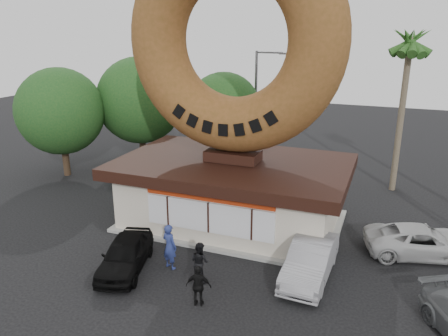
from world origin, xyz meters
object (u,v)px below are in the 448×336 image
car_white (422,241)px  giant_donut (234,41)px  person_right (199,286)px  person_center (200,262)px  donut_shop (233,190)px  car_silver (310,260)px  car_black (125,254)px  person_left (170,246)px  street_lamp (258,103)px

car_white → giant_donut: bearing=73.6°
person_right → person_center: bearing=-79.7°
donut_shop → car_silver: size_ratio=2.51×
car_black → car_silver: (7.14, 2.19, 0.05)m
donut_shop → person_left: bearing=-99.8°
giant_donut → car_silver: 10.11m
car_white → car_silver: bearing=114.6°
donut_shop → car_white: donut_shop is taller
street_lamp → person_left: (0.98, -15.09, -3.51)m
car_black → car_white: (11.35, 5.68, -0.02)m
donut_shop → person_right: size_ratio=7.16×
street_lamp → person_center: 16.14m
person_left → car_black: person_left is taller
street_lamp → person_left: size_ratio=4.12×
street_lamp → car_black: street_lamp is taller
person_right → car_black: bearing=-29.4°
car_silver → giant_donut: bearing=143.5°
person_right → car_black: size_ratio=0.39×
car_black → car_white: car_black is taller
donut_shop → car_white: 8.91m
person_right → street_lamp: bearing=-92.3°
person_center → person_right: bearing=135.8°
donut_shop → street_lamp: 10.54m
donut_shop → car_black: size_ratio=2.80×
car_black → car_silver: 7.47m
donut_shop → car_silver: 6.00m
person_left → car_white: (9.71, 4.90, -0.30)m
person_right → car_black: (-3.81, 1.13, -0.10)m
street_lamp → car_white: (10.69, -10.19, -3.82)m
donut_shop → giant_donut: size_ratio=1.09×
donut_shop → street_lamp: size_ratio=1.40×
car_black → car_white: 12.69m
street_lamp → person_right: (3.15, -17.00, -3.70)m
street_lamp → person_right: 17.68m
person_center → person_right: 1.61m
person_right → car_silver: person_right is taller
car_black → car_silver: car_silver is taller
car_black → donut_shop: bearing=50.6°
donut_shop → person_right: donut_shop is taller
person_left → person_center: bearing=-176.7°
street_lamp → person_right: bearing=-79.5°
person_center → car_white: 9.75m
giant_donut → car_white: 12.10m
street_lamp → car_black: 16.33m
giant_donut → person_center: giant_donut is taller
person_right → car_white: size_ratio=0.33×
person_left → person_right: size_ratio=1.24×
donut_shop → giant_donut: 7.17m
person_center → car_white: bearing=-124.2°
person_right → car_white: person_right is taller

